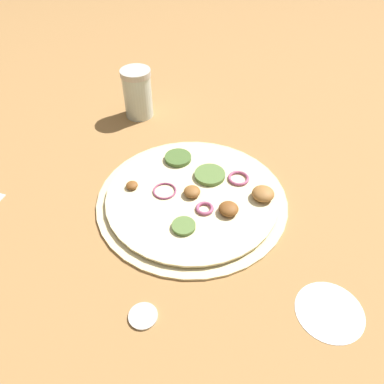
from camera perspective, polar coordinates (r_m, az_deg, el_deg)
ground_plane at (r=0.65m, az=0.00°, el=-1.22°), size 3.00×3.00×0.00m
pizza at (r=0.64m, az=0.27°, el=-0.68°), size 0.33×0.33×0.03m
spice_jar at (r=0.84m, az=-8.30°, el=14.68°), size 0.06×0.06×0.11m
loose_cap at (r=0.52m, az=-7.48°, el=-18.15°), size 0.04×0.04×0.01m
flour_patch at (r=0.55m, az=20.23°, el=-16.73°), size 0.09×0.09×0.00m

